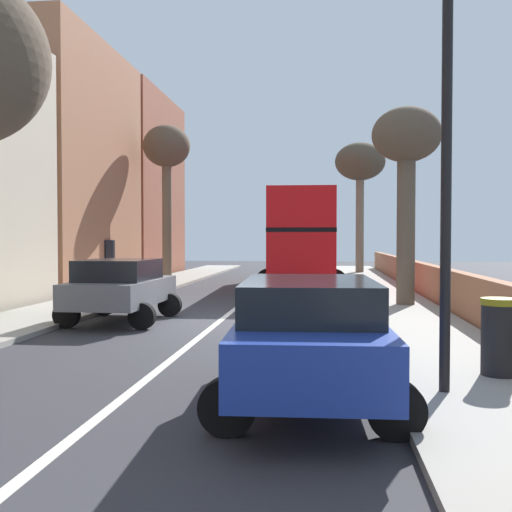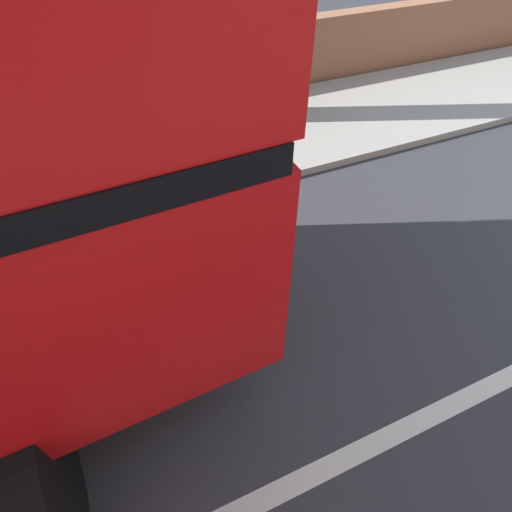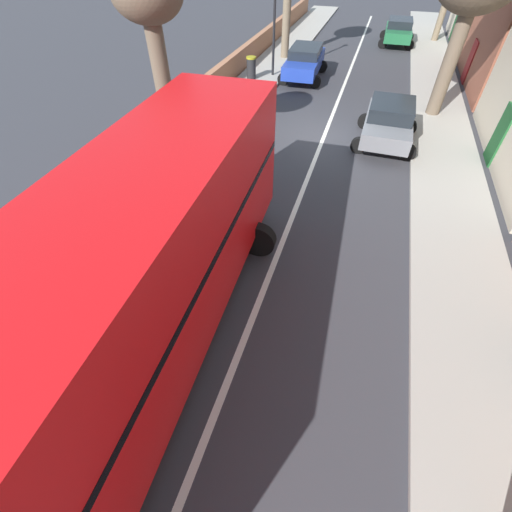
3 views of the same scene
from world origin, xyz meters
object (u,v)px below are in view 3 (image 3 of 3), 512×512
(litter_bin_right, at_px, (251,68))
(parked_car_green_left_1, at_px, (399,30))
(double_decker_bus, at_px, (126,291))
(parked_car_grey_left_0, at_px, (389,121))
(street_tree_right_1, at_px, (150,11))
(parked_car_blue_right_2, at_px, (305,61))

(litter_bin_right, bearing_deg, parked_car_green_left_1, -125.64)
(double_decker_bus, distance_m, litter_bin_right, 18.11)
(parked_car_grey_left_0, relative_size, street_tree_right_1, 0.64)
(litter_bin_right, bearing_deg, parked_car_grey_left_0, 144.08)
(parked_car_blue_right_2, relative_size, litter_bin_right, 4.05)
(street_tree_right_1, height_order, litter_bin_right, street_tree_right_1)
(parked_car_grey_left_0, height_order, parked_car_blue_right_2, parked_car_blue_right_2)
(double_decker_bus, relative_size, parked_car_grey_left_0, 2.91)
(double_decker_bus, height_order, parked_car_green_left_1, double_decker_bus)
(parked_car_blue_right_2, distance_m, street_tree_right_1, 12.07)
(parked_car_blue_right_2, height_order, street_tree_right_1, street_tree_right_1)
(parked_car_grey_left_0, relative_size, parked_car_green_left_1, 0.93)
(parked_car_green_left_1, relative_size, street_tree_right_1, 0.69)
(parked_car_blue_right_2, bearing_deg, parked_car_green_left_1, -117.81)
(parked_car_blue_right_2, distance_m, litter_bin_right, 3.14)
(double_decker_bus, xyz_separation_m, parked_car_green_left_1, (-4.20, -28.55, -1.43))
(parked_car_blue_right_2, relative_size, street_tree_right_1, 0.76)
(double_decker_bus, bearing_deg, street_tree_right_1, -66.14)
(parked_car_grey_left_0, distance_m, litter_bin_right, 9.63)
(street_tree_right_1, bearing_deg, parked_car_blue_right_2, -103.87)
(double_decker_bus, height_order, parked_car_blue_right_2, double_decker_bus)
(double_decker_bus, distance_m, street_tree_right_1, 9.11)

